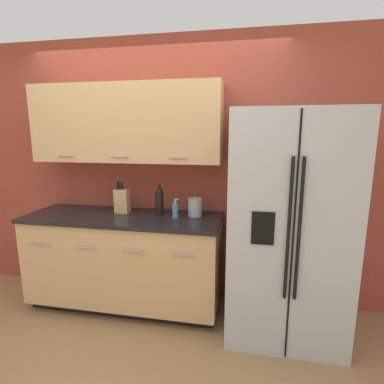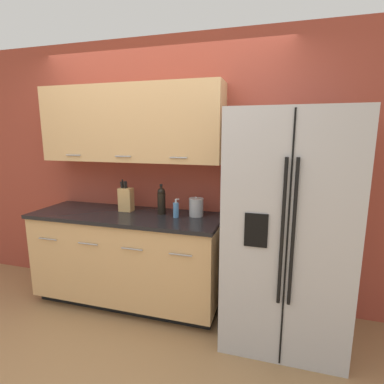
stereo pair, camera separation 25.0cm
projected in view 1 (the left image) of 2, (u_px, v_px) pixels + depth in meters
name	position (u px, v px, depth m)	size (l,w,h in m)	color
ground_plane	(112.00, 371.00, 2.16)	(14.00, 14.00, 0.00)	#997047
wall_back	(150.00, 161.00, 3.00)	(10.00, 0.39, 2.60)	#993D2D
counter_unit	(125.00, 260.00, 2.93)	(1.86, 0.64, 0.93)	black
refrigerator	(286.00, 226.00, 2.48)	(0.93, 0.81, 1.87)	#B2B2B5
knife_block	(122.00, 201.00, 2.91)	(0.13, 0.09, 0.32)	tan
wine_bottle	(159.00, 201.00, 2.83)	(0.08, 0.08, 0.29)	black
soap_dispenser	(175.00, 210.00, 2.74)	(0.06, 0.05, 0.18)	#4C7FB2
steel_canister	(195.00, 207.00, 2.80)	(0.14, 0.14, 0.19)	#A3A3A5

